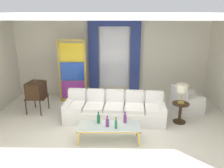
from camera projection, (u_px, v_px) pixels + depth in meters
name	position (u px, v px, depth m)	size (l,w,h in m)	color
ground_plane	(110.00, 131.00, 6.21)	(16.00, 16.00, 0.00)	silver
wall_rear	(112.00, 55.00, 8.67)	(8.00, 0.12, 3.00)	silver
ceiling_slab	(111.00, 14.00, 6.05)	(8.00, 7.60, 0.04)	white
curtained_window	(114.00, 50.00, 8.43)	(2.00, 0.17, 2.70)	white
couch_white_long	(115.00, 109.00, 6.83)	(2.97, 1.13, 0.86)	white
coffee_table	(109.00, 127.00, 5.66)	(1.53, 0.60, 0.41)	silver
bottle_blue_decanter	(116.00, 124.00, 5.47)	(0.06, 0.06, 0.29)	#196B3D
bottle_crystal_tall	(107.00, 122.00, 5.56)	(0.08, 0.08, 0.29)	#753384
bottle_amber_squat	(125.00, 118.00, 5.77)	(0.08, 0.08, 0.30)	#753384
bottle_ruby_flask	(99.00, 118.00, 5.74)	(0.08, 0.08, 0.31)	#196B3D
vintage_tv	(36.00, 90.00, 7.18)	(0.62, 0.66, 1.35)	#382314
armchair_white	(185.00, 103.00, 7.35)	(0.96, 0.95, 0.80)	white
stained_glass_divider	(72.00, 73.00, 7.95)	(0.95, 0.05, 2.20)	gold
peacock_figurine	(81.00, 100.00, 7.75)	(0.44, 0.60, 0.50)	beige
round_side_table	(180.00, 111.00, 6.60)	(0.48, 0.48, 0.59)	#382314
table_lamp_brass	(182.00, 89.00, 6.40)	(0.32, 0.32, 0.57)	#B29338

